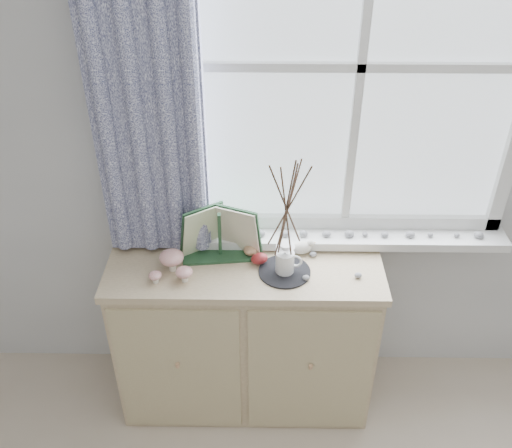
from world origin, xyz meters
name	(u,v)px	position (x,y,z in m)	size (l,w,h in m)	color
sideboard	(246,334)	(-0.15, 1.75, 0.43)	(1.20, 0.45, 0.85)	#CBB48E
botanical_book	(219,236)	(-0.26, 1.78, 0.98)	(0.39, 0.13, 0.27)	#214528
toadstool_cluster	(173,263)	(-0.45, 1.69, 0.91)	(0.18, 0.16, 0.10)	white
wooden_eggs	(250,250)	(-0.13, 1.82, 0.88)	(0.14, 0.18, 0.08)	tan
songbird_figurine	(302,247)	(0.10, 1.84, 0.88)	(0.13, 0.06, 0.07)	white
crocheted_doily	(285,272)	(0.02, 1.70, 0.85)	(0.22, 0.22, 0.01)	black
twig_pitcher	(287,205)	(0.02, 1.70, 1.19)	(0.25, 0.25, 0.60)	white
sideboard_pebbles	(326,269)	(0.20, 1.71, 0.86)	(0.25, 0.19, 0.02)	gray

